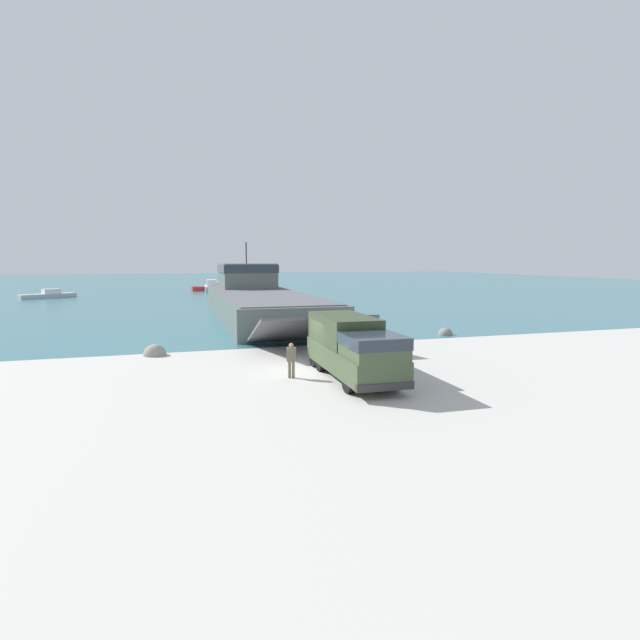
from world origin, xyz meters
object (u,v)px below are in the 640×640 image
object	(u,v)px
moored_boat_a	(211,288)
moored_boat_b	(214,288)
military_truck	(353,346)
landing_craft	(258,297)
moored_boat_c	(48,295)
soldier_on_ramp	(291,358)

from	to	relation	value
moored_boat_a	moored_boat_b	distance (m)	2.63
military_truck	moored_boat_a	bearing A→B (deg)	-178.04
landing_craft	military_truck	bearing A→B (deg)	-89.98
moored_boat_b	moored_boat_c	size ratio (longest dim) A/B	1.04
military_truck	soldier_on_ramp	distance (m)	2.95
landing_craft	moored_boat_a	distance (m)	39.67
moored_boat_a	military_truck	bearing A→B (deg)	-86.50
landing_craft	moored_boat_a	size ratio (longest dim) A/B	4.37
landing_craft	moored_boat_a	world-z (taller)	landing_craft
moored_boat_a	moored_boat_b	xyz separation A→B (m)	(0.70, 2.53, -0.14)
moored_boat_a	moored_boat_b	bearing A→B (deg)	77.51
landing_craft	military_truck	size ratio (longest dim) A/B	4.47
landing_craft	soldier_on_ramp	bearing A→B (deg)	-95.83
moored_boat_c	soldier_on_ramp	bearing A→B (deg)	169.62
landing_craft	moored_boat_c	world-z (taller)	landing_craft
landing_craft	moored_boat_b	distance (m)	42.19
military_truck	moored_boat_c	bearing A→B (deg)	-156.02
soldier_on_ramp	moored_boat_c	size ratio (longest dim) A/B	0.23
military_truck	moored_boat_a	xyz separation A→B (m)	(-0.69, 67.50, -0.83)
soldier_on_ramp	moored_boat_b	size ratio (longest dim) A/B	0.22
soldier_on_ramp	moored_boat_a	xyz separation A→B (m)	(2.06, 66.58, -0.27)
soldier_on_ramp	moored_boat_c	world-z (taller)	soldier_on_ramp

